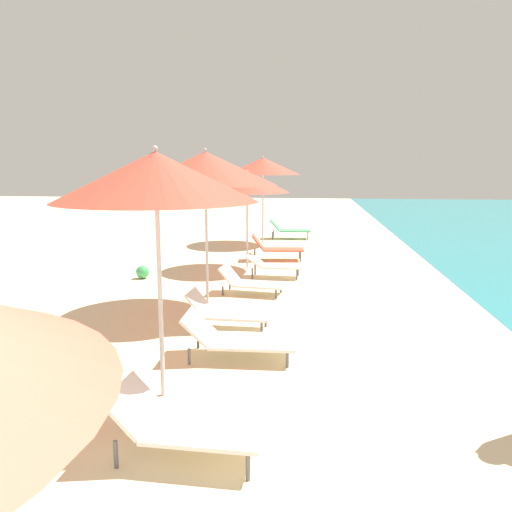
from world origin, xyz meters
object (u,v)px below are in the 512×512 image
object	(u,v)px
umbrella_fourth	(247,182)
lounger_farthest_shoreside	(289,229)
lounger_third_inland	(226,312)
lounger_fourth_inland	(274,265)
lounger_second_shoreside	(237,337)
beach_ball	(143,272)
umbrella_third	(205,169)
umbrella_second	(156,177)
lounger_third_shoreside	(250,282)
lounger_fourth_shoreside	(276,248)
umbrella_farthest	(263,166)
lounger_second_inland	(185,422)

from	to	relation	value
umbrella_fourth	lounger_farthest_shoreside	size ratio (longest dim) A/B	1.71
lounger_third_inland	lounger_fourth_inland	world-z (taller)	lounger_third_inland
lounger_third_inland	lounger_fourth_inland	xyz separation A→B (m)	(0.47, 3.93, 0.00)
lounger_fourth_inland	lounger_second_shoreside	bearing A→B (deg)	-89.25
beach_ball	umbrella_third	bearing A→B (deg)	-48.58
umbrella_second	lounger_farthest_shoreside	distance (m)	12.97
lounger_third_shoreside	lounger_farthest_shoreside	world-z (taller)	lounger_farthest_shoreside
lounger_fourth_shoreside	beach_ball	world-z (taller)	lounger_fourth_shoreside
umbrella_third	beach_ball	bearing A→B (deg)	131.42
beach_ball	umbrella_fourth	bearing A→B (deg)	33.30
lounger_second_shoreside	lounger_farthest_shoreside	xyz separation A→B (m)	(0.22, 11.54, 0.06)
lounger_third_inland	umbrella_third	bearing A→B (deg)	117.20
umbrella_third	lounger_third_inland	xyz separation A→B (m)	(0.55, -1.19, -2.24)
umbrella_second	lounger_third_shoreside	bearing A→B (deg)	84.71
umbrella_fourth	lounger_fourth_shoreside	world-z (taller)	umbrella_fourth
lounger_farthest_shoreside	umbrella_farthest	bearing A→B (deg)	-125.71
umbrella_fourth	beach_ball	bearing A→B (deg)	-146.70
lounger_third_inland	beach_ball	xyz separation A→B (m)	(-2.55, 3.46, -0.15)
lounger_third_shoreside	lounger_fourth_inland	distance (m)	1.64
lounger_fourth_shoreside	umbrella_second	bearing A→B (deg)	-99.57
beach_ball	lounger_farthest_shoreside	bearing A→B (deg)	65.83
umbrella_second	lounger_third_inland	xyz separation A→B (m)	(0.33, 2.38, -2.16)
lounger_fourth_shoreside	lounger_farthest_shoreside	distance (m)	4.26
umbrella_second	umbrella_fourth	xyz separation A→B (m)	(0.05, 7.33, -0.29)
umbrella_third	lounger_fourth_inland	world-z (taller)	umbrella_third
lounger_fourth_shoreside	umbrella_farthest	xyz separation A→B (m)	(-0.65, 3.07, 2.23)
umbrella_second	umbrella_third	world-z (taller)	umbrella_third
umbrella_third	lounger_fourth_shoreside	bearing A→B (deg)	79.51
lounger_farthest_shoreside	umbrella_fourth	bearing A→B (deg)	-99.13
lounger_second_shoreside	lounger_third_inland	distance (m)	1.20
umbrella_third	lounger_farthest_shoreside	bearing A→B (deg)	83.17
lounger_second_inland	umbrella_farthest	bearing A→B (deg)	94.77
lounger_second_shoreside	beach_ball	distance (m)	5.45
umbrella_fourth	umbrella_third	bearing A→B (deg)	-93.99
umbrella_fourth	lounger_fourth_inland	xyz separation A→B (m)	(0.75, -1.03, -1.88)
umbrella_fourth	beach_ball	size ratio (longest dim) A/B	8.06
lounger_fourth_shoreside	lounger_farthest_shoreside	world-z (taller)	lounger_fourth_shoreside
lounger_fourth_shoreside	lounger_second_inland	bearing A→B (deg)	-95.77
umbrella_fourth	lounger_fourth_inland	distance (m)	2.27
lounger_third_inland	beach_ball	size ratio (longest dim) A/B	4.33
lounger_second_shoreside	umbrella_fourth	world-z (taller)	umbrella_fourth
lounger_third_shoreside	lounger_third_inland	world-z (taller)	lounger_third_inland
lounger_second_inland	lounger_fourth_shoreside	bearing A→B (deg)	91.61
umbrella_second	lounger_fourth_inland	xyz separation A→B (m)	(0.80, 6.30, -2.16)
lounger_fourth_shoreside	lounger_fourth_inland	size ratio (longest dim) A/B	1.12
beach_ball	lounger_third_shoreside	bearing A→B (deg)	-23.23
lounger_third_inland	umbrella_farthest	bearing A→B (deg)	94.39
lounger_second_inland	lounger_fourth_inland	world-z (taller)	lounger_second_inland
umbrella_third	lounger_farthest_shoreside	xyz separation A→B (m)	(1.10, 9.19, -2.19)
umbrella_third	lounger_third_shoreside	xyz separation A→B (m)	(0.65, 1.13, -2.28)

